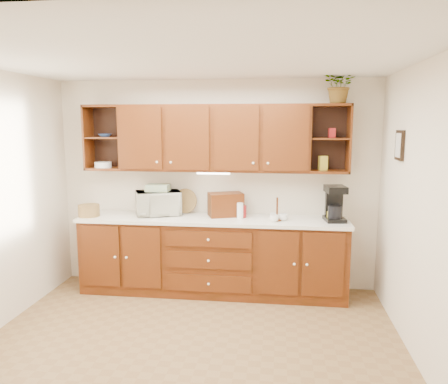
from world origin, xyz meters
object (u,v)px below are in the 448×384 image
(microwave, at_px, (158,203))
(potted_plant, at_px, (340,85))
(coffee_maker, at_px, (335,204))
(bread_box, at_px, (226,204))

(microwave, xyz_separation_m, potted_plant, (2.15, 0.02, 1.41))
(coffee_maker, relative_size, potted_plant, 0.99)
(coffee_maker, bearing_deg, bread_box, 168.10)
(bread_box, bearing_deg, coffee_maker, -24.30)
(coffee_maker, bearing_deg, potted_plant, 70.43)
(potted_plant, bearing_deg, bread_box, 179.34)
(microwave, height_order, bread_box, microwave)
(microwave, distance_m, potted_plant, 2.57)
(potted_plant, bearing_deg, microwave, -179.54)
(bread_box, bearing_deg, potted_plant, -20.61)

